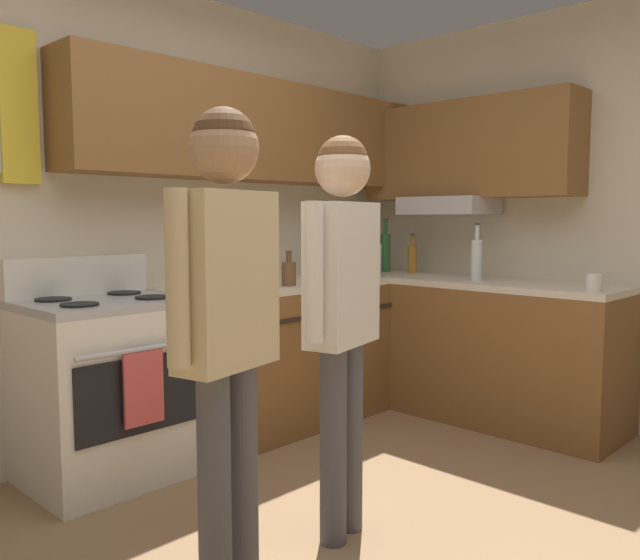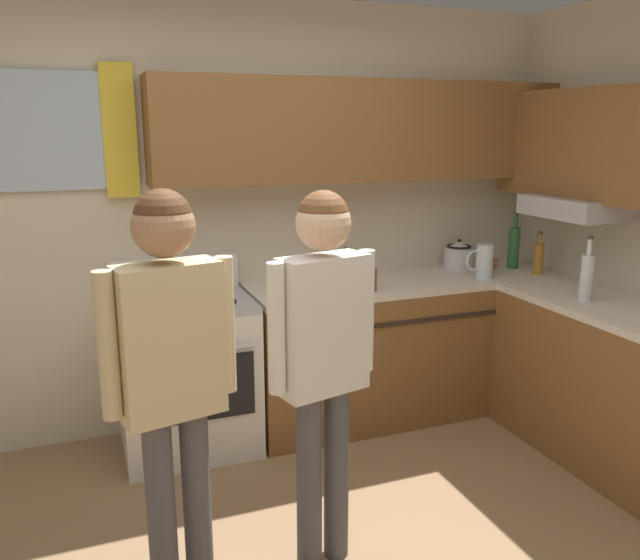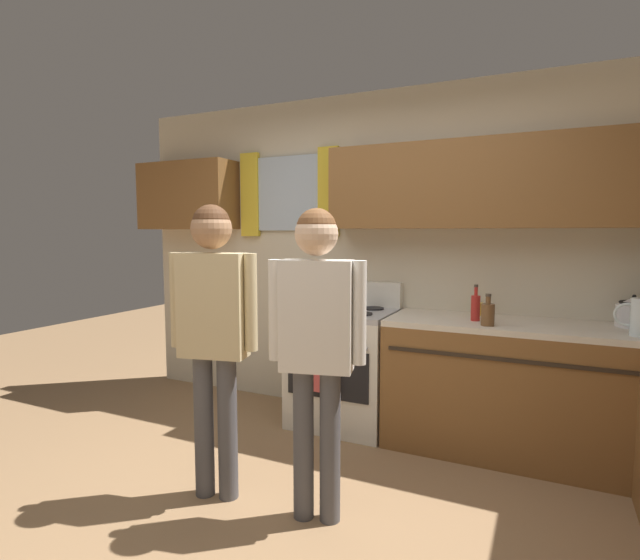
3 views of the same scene
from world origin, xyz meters
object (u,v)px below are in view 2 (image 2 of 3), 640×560
at_px(stove_oven, 187,372).
at_px(bottle_tall_clear, 587,276).
at_px(bottle_squat_brown, 370,278).
at_px(bottle_sauce_red, 345,272).
at_px(adult_in_plaid, 323,339).
at_px(stovetop_kettle, 459,255).
at_px(cup_terracotta, 490,263).
at_px(bottle_oil_amber, 538,258).
at_px(water_pitcher, 483,261).
at_px(mug_mustard_yellow, 329,271).
at_px(bottle_wine_green, 514,246).
at_px(adult_left, 171,357).

height_order(stove_oven, bottle_tall_clear, bottle_tall_clear).
bearing_deg(bottle_squat_brown, bottle_sauce_red, 122.85).
height_order(bottle_sauce_red, bottle_squat_brown, bottle_sauce_red).
xyz_separation_m(bottle_tall_clear, adult_in_plaid, (-1.74, -0.42, -0.02)).
bearing_deg(stovetop_kettle, bottle_squat_brown, -157.84).
distance_m(stove_oven, cup_terracotta, 2.15).
xyz_separation_m(bottle_squat_brown, stovetop_kettle, (0.84, 0.34, 0.02)).
bearing_deg(bottle_oil_amber, bottle_squat_brown, 179.98).
bearing_deg(stovetop_kettle, bottle_oil_amber, -41.14).
bearing_deg(bottle_sauce_red, stove_oven, 177.43).
bearing_deg(bottle_oil_amber, cup_terracotta, 128.89).
relative_size(bottle_tall_clear, cup_terracotta, 3.37).
bearing_deg(water_pitcher, mug_mustard_yellow, 159.42).
relative_size(bottle_oil_amber, cup_terracotta, 2.63).
relative_size(stove_oven, cup_terracotta, 10.11).
bearing_deg(bottle_wine_green, bottle_tall_clear, -101.07).
bearing_deg(cup_terracotta, bottle_wine_green, -7.28).
bearing_deg(adult_left, adult_in_plaid, 4.00).
relative_size(bottle_sauce_red, mug_mustard_yellow, 2.04).
height_order(stove_oven, bottle_squat_brown, bottle_squat_brown).
bearing_deg(bottle_sauce_red, water_pitcher, -6.69).
bearing_deg(water_pitcher, stove_oven, 175.43).
height_order(bottle_oil_amber, bottle_tall_clear, bottle_tall_clear).
distance_m(bottle_wine_green, stovetop_kettle, 0.38).
bearing_deg(adult_in_plaid, adult_left, -176.00).
relative_size(bottle_oil_amber, water_pitcher, 1.30).
distance_m(bottle_oil_amber, water_pitcher, 0.40).
xyz_separation_m(mug_mustard_yellow, adult_in_plaid, (-0.61, -1.45, 0.07)).
distance_m(stove_oven, water_pitcher, 1.98).
bearing_deg(stove_oven, cup_terracotta, 1.44).
distance_m(stove_oven, bottle_tall_clear, 2.33).
bearing_deg(stove_oven, adult_in_plaid, -73.81).
bearing_deg(adult_left, stove_oven, 79.13).
height_order(mug_mustard_yellow, adult_left, adult_left).
distance_m(bottle_wine_green, water_pitcher, 0.42).
bearing_deg(bottle_wine_green, stove_oven, -179.21).
bearing_deg(bottle_squat_brown, water_pitcher, 2.78).
xyz_separation_m(stove_oven, bottle_squat_brown, (1.07, -0.19, 0.51)).
height_order(bottle_squat_brown, water_pitcher, water_pitcher).
distance_m(bottle_sauce_red, adult_in_plaid, 1.35).
xyz_separation_m(bottle_oil_amber, adult_in_plaid, (-1.94, -1.06, 0.01)).
distance_m(bottle_squat_brown, cup_terracotta, 1.06).
distance_m(bottle_squat_brown, adult_in_plaid, 1.27).
xyz_separation_m(bottle_oil_amber, cup_terracotta, (-0.20, 0.24, -0.07)).
relative_size(cup_terracotta, adult_left, 0.07).
distance_m(bottle_wine_green, cup_terracotta, 0.20).
height_order(bottle_wine_green, cup_terracotta, bottle_wine_green).
height_order(cup_terracotta, adult_left, adult_left).
distance_m(bottle_squat_brown, water_pitcher, 0.83).
height_order(bottle_wine_green, adult_left, adult_left).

